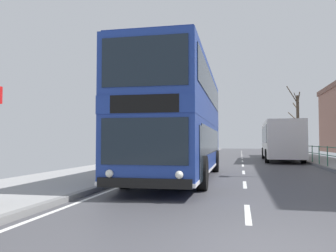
# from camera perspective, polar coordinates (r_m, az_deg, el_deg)

# --- Properties ---
(ground) EXTENTS (15.80, 140.00, 0.20)m
(ground) POSITION_cam_1_polar(r_m,az_deg,el_deg) (4.82, 4.67, -19.71)
(ground) COLOR #444449
(double_decker_bus_main) EXTENTS (2.78, 10.75, 4.34)m
(double_decker_bus_main) POSITION_cam_1_polar(r_m,az_deg,el_deg) (13.57, 1.91, 0.84)
(double_decker_bus_main) COLOR navy
(double_decker_bus_main) RESTS_ON ground
(background_bus_far_lane) EXTENTS (2.81, 9.90, 2.94)m
(background_bus_far_lane) POSITION_cam_1_polar(r_m,az_deg,el_deg) (27.82, 18.23, -2.18)
(background_bus_far_lane) COLOR white
(background_bus_far_lane) RESTS_ON ground
(pedestrian_railing_far_kerb) EXTENTS (0.05, 34.12, 1.08)m
(pedestrian_railing_far_kerb) POSITION_cam_1_polar(r_m,az_deg,el_deg) (21.37, 24.38, -3.98)
(pedestrian_railing_far_kerb) COLOR #236B4C
(pedestrian_railing_far_kerb) RESTS_ON ground
(bare_tree_far_00) EXTENTS (1.38, 3.16, 7.34)m
(bare_tree_far_00) POSITION_cam_1_polar(r_m,az_deg,el_deg) (39.63, 20.73, 0.66)
(bare_tree_far_00) COLOR brown
(bare_tree_far_00) RESTS_ON ground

